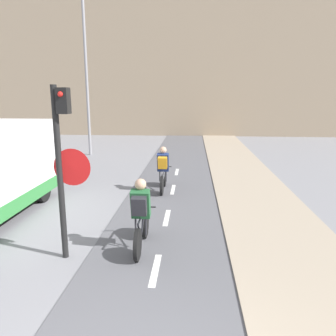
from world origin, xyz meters
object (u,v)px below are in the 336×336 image
at_px(traffic_light_pole, 63,155).
at_px(cyclist_near, 141,216).
at_px(street_lamp_far, 85,55).
at_px(cyclist_far, 163,170).

distance_m(traffic_light_pole, cyclist_near, 1.86).
bearing_deg(traffic_light_pole, street_lamp_far, 105.44).
xyz_separation_m(cyclist_near, cyclist_far, (0.06, 4.07, -0.00)).
bearing_deg(traffic_light_pole, cyclist_near, 18.07).
height_order(traffic_light_pole, cyclist_far, traffic_light_pole).
xyz_separation_m(traffic_light_pole, cyclist_far, (1.36, 4.49, -1.27)).
xyz_separation_m(street_lamp_far, cyclist_near, (4.27, -10.34, -4.22)).
bearing_deg(traffic_light_pole, cyclist_far, 73.11).
height_order(traffic_light_pole, street_lamp_far, street_lamp_far).
bearing_deg(cyclist_near, traffic_light_pole, -161.93).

